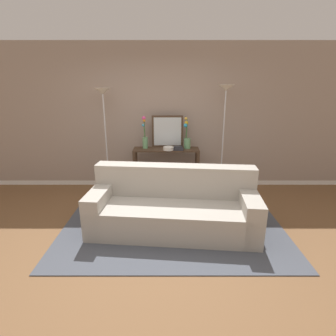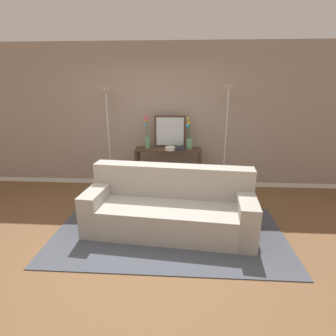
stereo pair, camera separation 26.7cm
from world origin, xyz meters
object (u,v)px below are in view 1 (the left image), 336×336
couch (173,209)px  floor_lamp_left (104,113)px  book_stack (178,148)px  floor_lamp_right (224,110)px  wall_mirror (167,131)px  console_table (166,163)px  vase_short_flowers (186,139)px  book_row_under_console (149,188)px  fruit_bowl (168,148)px  vase_tall_flowers (144,137)px

couch → floor_lamp_left: bearing=131.8°
couch → book_stack: 1.44m
floor_lamp_right → wall_mirror: (-1.00, 0.21, -0.42)m
console_table → wall_mirror: wall_mirror is taller
vase_short_flowers → book_stack: vase_short_flowers is taller
floor_lamp_right → console_table: bearing=176.4°
console_table → vase_short_flowers: bearing=5.2°
book_stack → floor_lamp_right: bearing=1.6°
console_table → book_row_under_console: 0.61m
couch → book_row_under_console: size_ratio=6.45×
book_stack → book_row_under_console: 0.98m
book_row_under_console → vase_short_flowers: bearing=2.8°
console_table → fruit_bowl: (0.04, -0.10, 0.30)m
console_table → floor_lamp_left: 1.44m
console_table → vase_tall_flowers: (-0.39, 0.04, 0.48)m
couch → vase_short_flowers: 1.63m
wall_mirror → vase_tall_flowers: wall_mirror is taller
fruit_bowl → book_row_under_console: 0.90m
floor_lamp_right → wall_mirror: bearing=168.3°
vase_tall_flowers → book_row_under_console: size_ratio=1.60×
vase_short_flowers → book_stack: size_ratio=2.98×
couch → floor_lamp_right: 2.04m
wall_mirror → fruit_bowl: wall_mirror is taller
couch → book_row_under_console: bearing=107.1°
fruit_bowl → couch: bearing=-87.0°
vase_short_flowers → fruit_bowl: size_ratio=2.99×
book_stack → floor_lamp_left: bearing=179.0°
wall_mirror → book_row_under_console: size_ratio=1.61×
vase_short_flowers → couch: bearing=-100.7°
floor_lamp_left → floor_lamp_right: bearing=0.0°
book_stack → couch: bearing=-94.9°
vase_tall_flowers → book_row_under_console: 1.00m
couch → book_row_under_console: (-0.43, 1.41, -0.26)m
floor_lamp_right → wall_mirror: floor_lamp_right is taller
console_table → fruit_bowl: bearing=-68.0°
couch → fruit_bowl: size_ratio=12.37×
couch → book_row_under_console: 1.49m
floor_lamp_left → book_stack: floor_lamp_left is taller
couch → console_table: couch is taller
vase_short_flowers → book_row_under_console: 1.19m
vase_short_flowers → book_row_under_console: size_ratio=1.56×
couch → fruit_bowl: 1.42m
couch → console_table: size_ratio=1.95×
couch → floor_lamp_left: (-1.20, 1.34, 1.20)m
wall_mirror → book_row_under_console: 1.15m
floor_lamp_left → fruit_bowl: 1.30m
console_table → fruit_bowl: fruit_bowl is taller
fruit_bowl → book_stack: (0.18, 0.02, -0.00)m
floor_lamp_right → book_stack: 1.06m
couch → book_stack: bearing=85.1°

